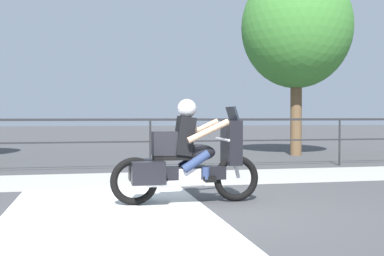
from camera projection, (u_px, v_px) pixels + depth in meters
name	position (u px, v px, depth m)	size (l,w,h in m)	color
ground_plane	(195.00, 209.00, 6.82)	(120.00, 120.00, 0.00)	#424244
sidewalk_band	(160.00, 179.00, 10.14)	(44.00, 2.40, 0.01)	#A8A59E
crosswalk_band	(109.00, 216.00, 6.37)	(2.81, 6.00, 0.01)	silver
fence_railing	(150.00, 129.00, 11.82)	(36.00, 0.05, 1.27)	#232326
motorcycle	(186.00, 158.00, 7.28)	(2.29, 0.76, 1.58)	black
tree_behind_sign	(297.00, 28.00, 16.16)	(3.70, 3.70, 6.34)	brown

